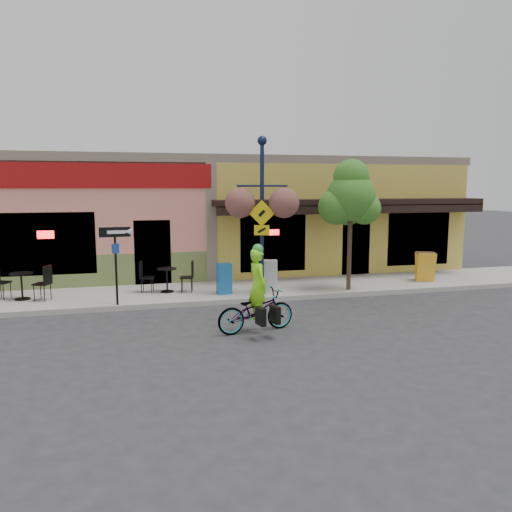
% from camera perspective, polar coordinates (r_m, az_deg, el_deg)
% --- Properties ---
extents(ground, '(90.00, 90.00, 0.00)m').
position_cam_1_polar(ground, '(14.38, 1.20, -5.78)').
color(ground, '#2D2D30').
rests_on(ground, ground).
extents(sidewalk, '(24.00, 3.00, 0.15)m').
position_cam_1_polar(sidewalk, '(16.25, -0.71, -3.88)').
color(sidewalk, '#9E9B93').
rests_on(sidewalk, ground).
extents(curb, '(24.00, 0.12, 0.15)m').
position_cam_1_polar(curb, '(14.88, 0.62, -5.01)').
color(curb, '#A8A59E').
rests_on(curb, ground).
extents(building, '(18.20, 8.20, 4.50)m').
position_cam_1_polar(building, '(21.31, -4.24, 4.86)').
color(building, '#E1846F').
rests_on(building, ground).
extents(bicycle, '(2.02, 1.01, 1.01)m').
position_cam_1_polar(bicycle, '(11.86, -0.03, -6.27)').
color(bicycle, maroon).
rests_on(bicycle, ground).
extents(cyclist_rider, '(0.53, 0.70, 1.74)m').
position_cam_1_polar(cyclist_rider, '(11.79, 0.20, -4.55)').
color(cyclist_rider, '#8AFD1A').
rests_on(cyclist_rider, ground).
extents(lamp_post, '(1.63, 1.03, 4.74)m').
position_cam_1_polar(lamp_post, '(14.96, 0.69, 4.55)').
color(lamp_post, '#121B3A').
rests_on(lamp_post, sidewalk).
extents(one_way_sign, '(0.84, 0.25, 2.17)m').
position_cam_1_polar(one_way_sign, '(14.27, -15.71, -1.13)').
color(one_way_sign, black).
rests_on(one_way_sign, sidewalk).
extents(cafe_set_left, '(1.92, 1.48, 1.03)m').
position_cam_1_polar(cafe_set_left, '(15.97, -25.22, -2.72)').
color(cafe_set_left, black).
rests_on(cafe_set_left, sidewalk).
extents(cafe_set_right, '(1.77, 1.14, 0.98)m').
position_cam_1_polar(cafe_set_right, '(15.72, -10.15, -2.32)').
color(cafe_set_right, black).
rests_on(cafe_set_right, sidewalk).
extents(newspaper_box_blue, '(0.44, 0.39, 0.94)m').
position_cam_1_polar(newspaper_box_blue, '(15.29, -3.66, -2.59)').
color(newspaper_box_blue, '#1B62A2').
rests_on(newspaper_box_blue, sidewalk).
extents(newspaper_box_grey, '(0.54, 0.51, 0.98)m').
position_cam_1_polar(newspaper_box_grey, '(15.61, 1.58, -2.28)').
color(newspaper_box_grey, '#BCBCBC').
rests_on(newspaper_box_grey, sidewalk).
extents(street_tree, '(1.75, 1.75, 4.15)m').
position_cam_1_polar(street_tree, '(15.92, 10.70, 3.55)').
color(street_tree, '#3D7A26').
rests_on(street_tree, sidewalk).
extents(sandwich_board, '(0.72, 0.63, 1.01)m').
position_cam_1_polar(sandwich_board, '(18.05, 18.91, -1.24)').
color(sandwich_board, gold).
rests_on(sandwich_board, sidewalk).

